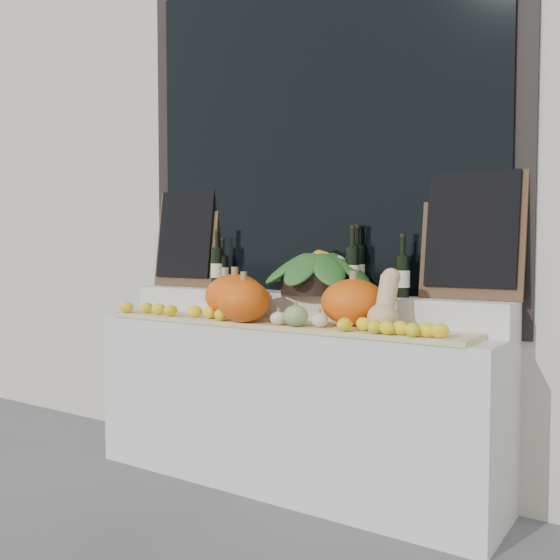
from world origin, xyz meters
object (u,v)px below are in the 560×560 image
object	(u,v)px
pumpkin_left	(235,296)
butternut_squash	(385,304)
pumpkin_right	(353,302)
produce_bowl	(319,272)
wine_bottle_tall	(357,269)

from	to	relation	value
pumpkin_left	butternut_squash	world-z (taller)	butternut_squash
pumpkin_right	pumpkin_left	bearing A→B (deg)	-177.29
butternut_squash	produce_bowl	bearing A→B (deg)	152.11
pumpkin_left	wine_bottle_tall	distance (m)	0.69
produce_bowl	butternut_squash	bearing A→B (deg)	-27.89
pumpkin_left	produce_bowl	xyz separation A→B (m)	(0.42, 0.21, 0.14)
butternut_squash	produce_bowl	world-z (taller)	produce_bowl
pumpkin_left	butternut_squash	distance (m)	0.93
pumpkin_left	wine_bottle_tall	bearing A→B (deg)	24.38
pumpkin_left	pumpkin_right	world-z (taller)	pumpkin_left
pumpkin_left	produce_bowl	bearing A→B (deg)	26.98
pumpkin_right	wine_bottle_tall	world-z (taller)	wine_bottle_tall
produce_bowl	wine_bottle_tall	world-z (taller)	wine_bottle_tall
butternut_squash	pumpkin_left	bearing A→B (deg)	176.48
butternut_squash	produce_bowl	size ratio (longest dim) A/B	0.45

